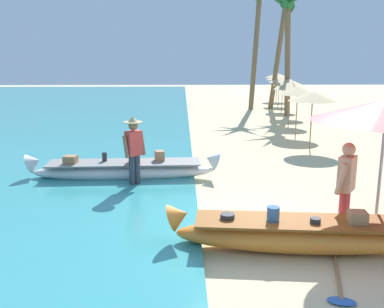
{
  "coord_description": "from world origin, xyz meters",
  "views": [
    {
      "loc": [
        -1.43,
        -7.28,
        3.02
      ],
      "look_at": [
        -1.21,
        2.09,
        0.9
      ],
      "focal_mm": 40.43,
      "sensor_mm": 36.0,
      "label": 1
    }
  ],
  "objects": [
    {
      "name": "ground_plane",
      "position": [
        0.0,
        0.0,
        0.0
      ],
      "size": [
        80.0,
        80.0,
        0.0
      ],
      "primitive_type": "plane",
      "color": "beige"
    },
    {
      "name": "boat_orange_foreground",
      "position": [
        0.45,
        -0.98,
        0.29
      ],
      "size": [
        4.33,
        1.14,
        0.8
      ],
      "color": "orange",
      "rests_on": "ground"
    },
    {
      "name": "boat_white_midground",
      "position": [
        -2.87,
        3.16,
        0.27
      ],
      "size": [
        4.81,
        0.97,
        0.77
      ],
      "color": "white",
      "rests_on": "ground"
    },
    {
      "name": "person_vendor_hatted",
      "position": [
        -2.54,
        2.47,
        0.98
      ],
      "size": [
        0.54,
        0.51,
        1.69
      ],
      "color": "#333842",
      "rests_on": "ground"
    },
    {
      "name": "person_tourist_customer",
      "position": [
        1.32,
        -0.38,
        0.92
      ],
      "size": [
        0.49,
        0.56,
        1.64
      ],
      "color": "#B2383D",
      "rests_on": "ground"
    },
    {
      "name": "parasol_row_0",
      "position": [
        2.86,
        6.83,
        1.75
      ],
      "size": [
        1.6,
        1.6,
        1.91
      ],
      "color": "#8E6B47",
      "rests_on": "ground"
    },
    {
      "name": "parasol_row_1",
      "position": [
        3.02,
        9.3,
        1.75
      ],
      "size": [
        1.6,
        1.6,
        1.91
      ],
      "color": "#8E6B47",
      "rests_on": "ground"
    },
    {
      "name": "parasol_row_2",
      "position": [
        3.41,
        12.06,
        1.75
      ],
      "size": [
        1.6,
        1.6,
        1.91
      ],
      "color": "#8E6B47",
      "rests_on": "ground"
    },
    {
      "name": "parasol_row_3",
      "position": [
        3.96,
        14.56,
        1.75
      ],
      "size": [
        1.6,
        1.6,
        1.91
      ],
      "color": "#8E6B47",
      "rests_on": "ground"
    },
    {
      "name": "parasol_row_4",
      "position": [
        4.27,
        17.19,
        1.75
      ],
      "size": [
        1.6,
        1.6,
        1.91
      ],
      "color": "#8E6B47",
      "rests_on": "ground"
    },
    {
      "name": "parasol_row_5",
      "position": [
        4.65,
        19.86,
        1.75
      ],
      "size": [
        1.6,
        1.6,
        1.91
      ],
      "color": "#8E6B47",
      "rests_on": "ground"
    },
    {
      "name": "parasol_row_6",
      "position": [
        5.11,
        22.67,
        1.75
      ],
      "size": [
        1.6,
        1.6,
        1.91
      ],
      "color": "#8E6B47",
      "rests_on": "ground"
    },
    {
      "name": "palm_tree_tall_inland",
      "position": [
        4.38,
        18.11,
        5.41
      ],
      "size": [
        2.54,
        2.59,
        6.78
      ],
      "color": "brown",
      "rests_on": "ground"
    },
    {
      "name": "palm_tree_leaning_seaward",
      "position": [
        2.86,
        17.96,
        5.65
      ],
      "size": [
        2.43,
        2.76,
        7.01
      ],
      "color": "brown",
      "rests_on": "ground"
    },
    {
      "name": "palm_tree_mid_cluster",
      "position": [
        3.83,
        14.98,
        5.02
      ],
      "size": [
        2.51,
        2.61,
        6.24
      ],
      "color": "brown",
      "rests_on": "ground"
    },
    {
      "name": "paddle",
      "position": [
        0.68,
        -2.04,
        0.03
      ],
      "size": [
        0.6,
        1.5,
        0.05
      ],
      "color": "#8E6B47",
      "rests_on": "ground"
    }
  ]
}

